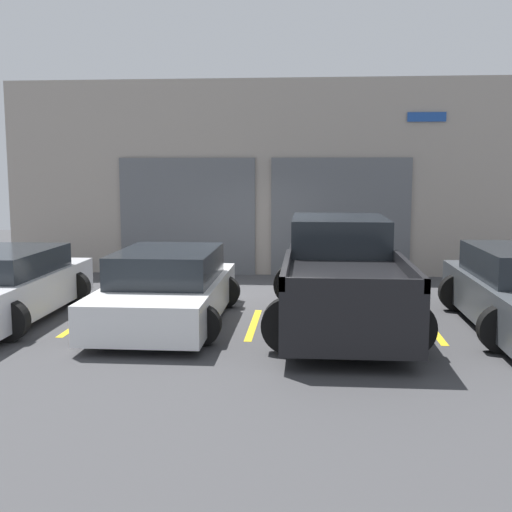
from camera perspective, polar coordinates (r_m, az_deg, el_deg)
The scene contains 8 objects.
ground_plane at distance 12.99m, azimuth 0.60°, elevation -3.82°, with size 28.00×28.00×0.00m, color #3D3D3F.
shophouse_building at distance 16.01m, azimuth 1.42°, elevation 6.81°, with size 13.31×0.68×4.77m.
pickup_truck at distance 10.99m, azimuth 7.60°, elevation -1.72°, with size 2.45×5.29×1.72m.
sedan_white at distance 10.99m, azimuth -7.89°, elevation -2.92°, with size 2.20×4.25×1.24m.
sedan_side at distance 11.97m, azimuth -21.80°, elevation -2.54°, with size 2.23×4.39×1.21m.
parking_stripe_left at distance 11.49m, azimuth -15.09°, elevation -5.60°, with size 0.12×2.20×0.01m, color gold.
parking_stripe_centre at distance 10.87m, azimuth -0.21°, elevation -6.09°, with size 0.12×2.20×0.01m, color gold.
parking_stripe_right at distance 11.02m, azimuth 15.32°, elevation -6.17°, with size 0.12×2.20×0.01m, color gold.
Camera 1 is at (0.90, -12.70, 2.59)m, focal length 45.00 mm.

